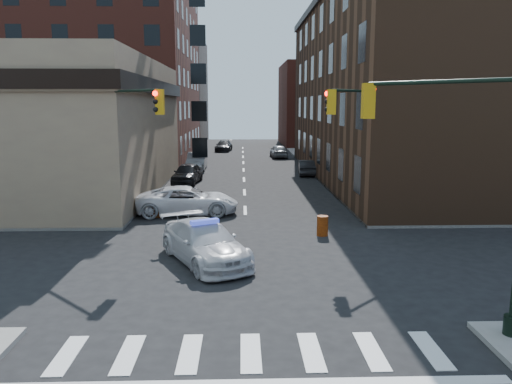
{
  "coord_description": "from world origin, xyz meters",
  "views": [
    {
      "loc": [
        -0.21,
        -18.23,
        6.05
      ],
      "look_at": [
        0.44,
        3.64,
        2.2
      ],
      "focal_mm": 35.0,
      "sensor_mm": 36.0,
      "label": 1
    }
  ],
  "objects": [
    {
      "name": "ground",
      "position": [
        0.0,
        0.0,
        0.0
      ],
      "size": [
        140.0,
        140.0,
        0.0
      ],
      "primitive_type": "plane",
      "color": "black",
      "rests_on": "ground"
    },
    {
      "name": "sidewalk_nw",
      "position": [
        -23.0,
        32.75,
        0.07
      ],
      "size": [
        34.0,
        54.5,
        0.15
      ],
      "primitive_type": "cube",
      "color": "gray",
      "rests_on": "ground"
    },
    {
      "name": "sidewalk_ne",
      "position": [
        23.0,
        32.75,
        0.07
      ],
      "size": [
        34.0,
        54.5,
        0.15
      ],
      "primitive_type": "cube",
      "color": "gray",
      "rests_on": "ground"
    },
    {
      "name": "apartment_block",
      "position": [
        -18.5,
        40.0,
        12.0
      ],
      "size": [
        25.0,
        25.0,
        24.0
      ],
      "primitive_type": "cube",
      "color": "#5E271D",
      "rests_on": "ground"
    },
    {
      "name": "commercial_row_ne",
      "position": [
        13.0,
        22.5,
        7.0
      ],
      "size": [
        14.0,
        34.0,
        14.0
      ],
      "primitive_type": "cube",
      "color": "#492F1D",
      "rests_on": "ground"
    },
    {
      "name": "filler_nw",
      "position": [
        -16.0,
        62.0,
        8.0
      ],
      "size": [
        20.0,
        18.0,
        16.0
      ],
      "primitive_type": "cube",
      "color": "brown",
      "rests_on": "ground"
    },
    {
      "name": "filler_ne",
      "position": [
        14.0,
        58.0,
        6.0
      ],
      "size": [
        16.0,
        16.0,
        12.0
      ],
      "primitive_type": "cube",
      "color": "#5E271D",
      "rests_on": "ground"
    },
    {
      "name": "signal_pole_se",
      "position": [
        6.04,
        -5.52,
        4.61
      ],
      "size": [
        5.4,
        5.27,
        8.0
      ],
      "rotation": [
        0.0,
        0.0,
        2.36
      ],
      "color": "black",
      "rests_on": "sidewalk_se"
    },
    {
      "name": "signal_pole_nw",
      "position": [
        -5.85,
        5.34,
        4.34
      ],
      "size": [
        3.58,
        3.67,
        8.0
      ],
      "rotation": [
        0.0,
        0.0,
        -0.79
      ],
      "color": "black",
      "rests_on": "sidewalk_nw"
    },
    {
      "name": "signal_pole_ne",
      "position": [
        5.84,
        5.35,
        4.34
      ],
      "size": [
        3.67,
        3.58,
        8.0
      ],
      "rotation": [
        0.0,
        0.0,
        -2.36
      ],
      "color": "black",
      "rests_on": "sidewalk_ne"
    },
    {
      "name": "tree_ne_near",
      "position": [
        7.5,
        26.0,
        3.49
      ],
      "size": [
        3.0,
        3.0,
        4.85
      ],
      "color": "black",
      "rests_on": "sidewalk_ne"
    },
    {
      "name": "tree_ne_far",
      "position": [
        7.5,
        34.0,
        3.49
      ],
      "size": [
        3.0,
        3.0,
        4.85
      ],
      "color": "black",
      "rests_on": "sidewalk_ne"
    },
    {
      "name": "police_car",
      "position": [
        -1.64,
        0.48,
        0.78
      ],
      "size": [
        4.34,
        5.75,
        1.55
      ],
      "primitive_type": "imported",
      "rotation": [
        0.0,
        0.0,
        0.46
      ],
      "color": "silver",
      "rests_on": "ground"
    },
    {
      "name": "pickup",
      "position": [
        -3.21,
        9.12,
        0.78
      ],
      "size": [
        5.77,
        2.95,
        1.56
      ],
      "primitive_type": "imported",
      "rotation": [
        0.0,
        0.0,
        1.64
      ],
      "color": "silver",
      "rests_on": "ground"
    },
    {
      "name": "parked_car_wnear",
      "position": [
        -4.41,
        20.28,
        0.78
      ],
      "size": [
        2.36,
        4.74,
        1.55
      ],
      "primitive_type": "imported",
      "rotation": [
        0.0,
        0.0,
        -0.12
      ],
      "color": "black",
      "rests_on": "ground"
    },
    {
      "name": "parked_car_wfar",
      "position": [
        -4.4,
        28.6,
        0.79
      ],
      "size": [
        1.72,
        4.84,
        1.59
      ],
      "primitive_type": "imported",
      "rotation": [
        0.0,
        0.0,
        0.01
      ],
      "color": "gray",
      "rests_on": "ground"
    },
    {
      "name": "parked_car_wdeep",
      "position": [
        -2.5,
        47.32,
        0.68
      ],
      "size": [
        2.41,
        4.86,
        1.36
      ],
      "primitive_type": "imported",
      "rotation": [
        0.0,
        0.0,
        -0.11
      ],
      "color": "black",
      "rests_on": "ground"
    },
    {
      "name": "parked_car_enear",
      "position": [
        5.5,
        24.61,
        0.65
      ],
      "size": [
        1.72,
        4.07,
        1.31
      ],
      "primitive_type": "imported",
      "rotation": [
        0.0,
        0.0,
        3.06
      ],
      "color": "black",
      "rests_on": "ground"
    },
    {
      "name": "parked_car_efar",
      "position": [
        4.11,
        39.14,
        0.75
      ],
      "size": [
        1.96,
        4.47,
        1.5
      ],
      "primitive_type": "imported",
      "rotation": [
        0.0,
        0.0,
        3.19
      ],
      "color": "gray",
      "rests_on": "ground"
    },
    {
      "name": "pedestrian_a",
      "position": [
        -7.72,
        8.72,
        0.99
      ],
      "size": [
        0.63,
        0.43,
        1.68
      ],
      "primitive_type": "imported",
      "rotation": [
        0.0,
        0.0,
        0.04
      ],
      "color": "black",
      "rests_on": "sidewalk_nw"
    },
    {
      "name": "pedestrian_b",
      "position": [
        -11.72,
        6.0,
        1.06
      ],
      "size": [
        1.09,
        0.99,
        1.81
      ],
      "primitive_type": "imported",
      "rotation": [
        0.0,
        0.0,
        0.42
      ],
      "color": "black",
      "rests_on": "sidewalk_nw"
    },
    {
      "name": "pedestrian_c",
      "position": [
        -10.29,
        9.32,
        1.16
      ],
      "size": [
        1.28,
        0.96,
        2.02
      ],
      "primitive_type": "imported",
      "rotation": [
        0.0,
        0.0,
        0.46
      ],
      "color": "black",
      "rests_on": "sidewalk_nw"
    },
    {
      "name": "barrel_road",
      "position": [
        3.56,
        4.3,
        0.47
      ],
      "size": [
        0.63,
        0.63,
        0.93
      ],
      "primitive_type": "cylinder",
      "rotation": [
        0.0,
        0.0,
        0.22
      ],
      "color": "#D35809",
      "rests_on": "ground"
    },
    {
      "name": "barrel_bank",
      "position": [
        -4.87,
        8.39,
        0.47
      ],
      "size": [
        0.62,
        0.62,
        0.94
      ],
      "primitive_type": "cylinder",
      "rotation": [
        0.0,
        0.0,
        0.18
      ],
      "color": "red",
      "rests_on": "ground"
    },
    {
      "name": "barricade_nw_a",
      "position": [
        -7.88,
        6.04,
        0.64
      ],
      "size": [
        1.31,
        0.68,
        0.97
      ],
      "primitive_type": null,
      "rotation": [
        0.0,
        0.0,
        -0.02
      ],
      "color": "#BE4508",
      "rests_on": "sidewalk_nw"
    },
    {
      "name": "barricade_nw_b",
      "position": [
        -9.78,
        6.51,
        0.56
      ],
      "size": [
        1.2,
        0.79,
        0.82
      ],
      "primitive_type": null,
      "rotation": [
        0.0,
        0.0,
        0.24
      ],
      "color": "#C85209",
      "rests_on": "sidewalk_nw"
    }
  ]
}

